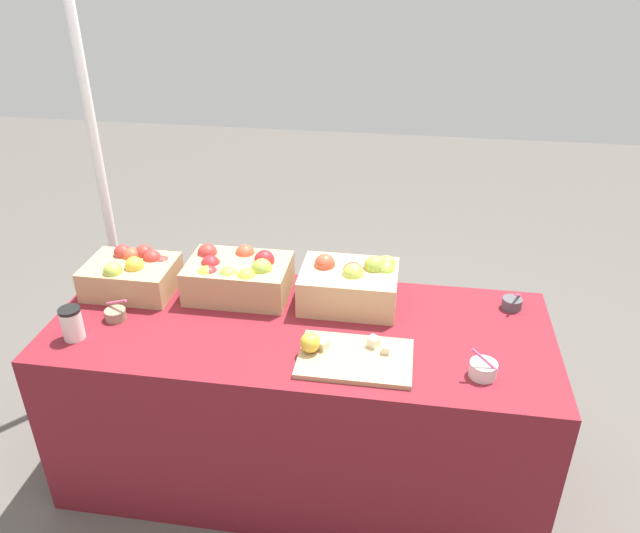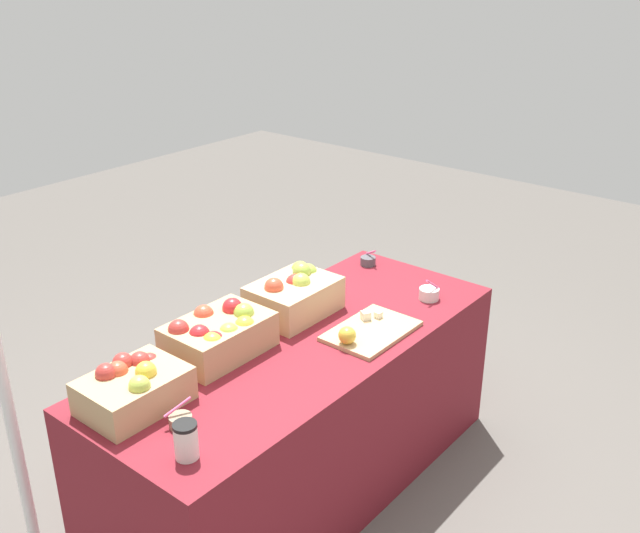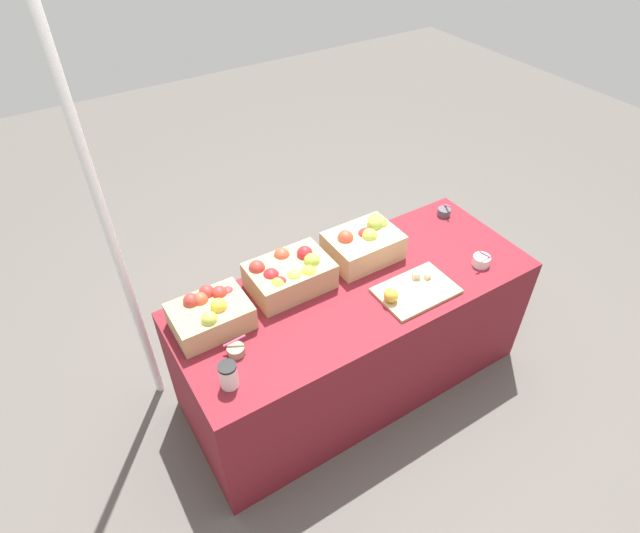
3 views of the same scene
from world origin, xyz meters
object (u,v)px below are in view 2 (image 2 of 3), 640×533
Objects in this scene: apple_crate_middle at (219,334)px; sample_bowl_mid at (429,294)px; apple_crate_left at (134,387)px; coffee_cup at (186,441)px; apple_crate_right at (294,294)px; sample_bowl_near at (180,420)px; cutting_board_front at (367,331)px; sample_bowl_far at (368,261)px.

sample_bowl_mid is (0.95, -0.39, -0.06)m from apple_crate_middle.
coffee_cup is at bearing -101.97° from apple_crate_left.
apple_crate_right is at bearing 22.21° from coffee_cup.
apple_crate_left is at bearing 165.63° from sample_bowl_mid.
sample_bowl_mid is at bearing -5.71° from sample_bowl_near.
sample_bowl_mid is at bearing -14.37° from apple_crate_left.
apple_crate_left is 3.04× the size of sample_bowl_mid.
cutting_board_front is 4.33× the size of sample_bowl_far.
cutting_board_front is (0.93, -0.33, -0.06)m from apple_crate_left.
cutting_board_front is at bearing -144.57° from sample_bowl_far.
apple_crate_left reaches higher than sample_bowl_far.
apple_crate_right reaches higher than coffee_cup.
sample_bowl_far is (0.15, 0.45, -0.00)m from sample_bowl_mid.
apple_crate_middle is at bearing 143.69° from cutting_board_front.
sample_bowl_near is at bearing 172.76° from cutting_board_front.
apple_crate_middle is 4.48× the size of sample_bowl_far.
coffee_cup is at bearing -164.25° from sample_bowl_far.
sample_bowl_near is at bearing -168.34° from sample_bowl_far.
apple_crate_left is 0.90m from apple_crate_right.
sample_bowl_near is at bearing -149.21° from apple_crate_middle.
sample_bowl_far is 0.73× the size of coffee_cup.
sample_bowl_far is at bearing 11.66° from sample_bowl_near.
apple_crate_right is 0.63m from sample_bowl_mid.
cutting_board_front is 1.01m from coffee_cup.
sample_bowl_near is at bearing 174.29° from sample_bowl_mid.
apple_crate_right is 3.71× the size of sample_bowl_near.
coffee_cup is (-1.61, -0.45, 0.04)m from sample_bowl_far.
sample_bowl_mid reaches higher than sample_bowl_far.
sample_bowl_near is (-0.42, -0.25, -0.06)m from apple_crate_middle.
sample_bowl_far is (1.54, 0.09, -0.05)m from apple_crate_left.
coffee_cup is (-0.10, -0.14, 0.04)m from sample_bowl_near.
sample_bowl_far is (1.52, 0.31, 0.00)m from sample_bowl_near.
apple_crate_middle is at bearing 3.92° from apple_crate_left.
apple_crate_right is 0.64m from sample_bowl_far.
apple_crate_right is at bearing 94.85° from cutting_board_front.
apple_crate_right is at bearing 2.46° from apple_crate_left.
apple_crate_right is 0.96× the size of cutting_board_front.
apple_crate_middle is 3.26× the size of coffee_cup.
coffee_cup is at bearing -179.83° from sample_bowl_mid.
apple_crate_middle reaches higher than apple_crate_left.
apple_crate_left is 0.99m from cutting_board_front.
apple_crate_left is at bearing 78.03° from coffee_cup.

